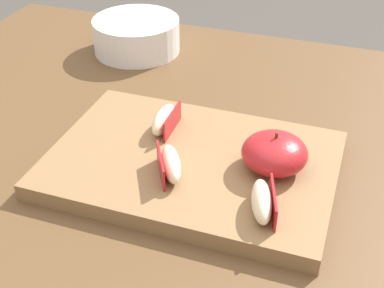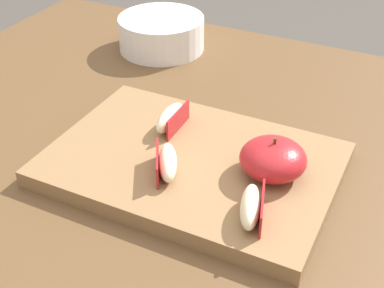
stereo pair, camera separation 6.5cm
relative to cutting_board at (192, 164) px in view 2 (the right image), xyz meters
name	(u,v)px [view 2 (the right image)]	position (x,y,z in m)	size (l,w,h in m)	color
dining_table	(233,229)	(0.04, 0.04, -0.13)	(1.15, 0.81, 0.75)	brown
cutting_board	(192,164)	(0.00, 0.00, 0.00)	(0.35, 0.24, 0.02)	olive
apple_half_skin_up	(273,159)	(0.10, 0.01, 0.03)	(0.08, 0.08, 0.05)	#B21E23
apple_wedge_right	(167,162)	(-0.01, -0.04, 0.03)	(0.05, 0.07, 0.03)	beige
apple_wedge_back	(171,118)	(-0.06, 0.05, 0.03)	(0.03, 0.07, 0.03)	beige
apple_wedge_left	(252,207)	(0.10, -0.07, 0.03)	(0.04, 0.07, 0.03)	beige
ceramic_fruit_bowl	(161,32)	(-0.21, 0.30, 0.02)	(0.15, 0.15, 0.06)	white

